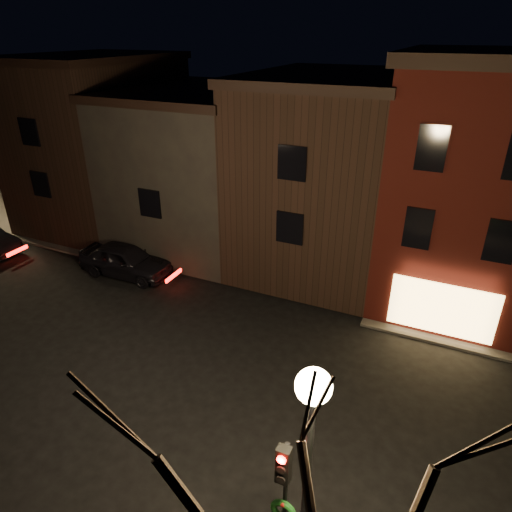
% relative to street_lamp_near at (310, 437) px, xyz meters
% --- Properties ---
extents(ground, '(120.00, 120.00, 0.00)m').
position_rel_street_lamp_near_xyz_m(ground, '(-6.20, 6.00, -5.18)').
color(ground, black).
rests_on(ground, ground).
extents(sidewalk_far_left, '(30.00, 30.00, 0.12)m').
position_rel_street_lamp_near_xyz_m(sidewalk_far_left, '(-26.20, 26.00, -5.12)').
color(sidewalk_far_left, '#2D2B28').
rests_on(sidewalk_far_left, ground).
extents(corner_building, '(6.50, 8.50, 10.50)m').
position_rel_street_lamp_near_xyz_m(corner_building, '(1.80, 15.47, 0.22)').
color(corner_building, '#49110D').
rests_on(corner_building, ground).
extents(row_building_a, '(7.30, 10.30, 9.40)m').
position_rel_street_lamp_near_xyz_m(row_building_a, '(-4.70, 16.50, -0.34)').
color(row_building_a, black).
rests_on(row_building_a, ground).
extents(row_building_b, '(7.80, 10.30, 8.40)m').
position_rel_street_lamp_near_xyz_m(row_building_b, '(-11.95, 16.50, -0.85)').
color(row_building_b, black).
rests_on(row_building_b, ground).
extents(row_building_c, '(7.30, 10.30, 9.90)m').
position_rel_street_lamp_near_xyz_m(row_building_c, '(-19.20, 16.50, -0.09)').
color(row_building_c, black).
rests_on(row_building_c, ground).
extents(street_lamp_near, '(0.60, 0.60, 6.48)m').
position_rel_street_lamp_near_xyz_m(street_lamp_near, '(0.00, 0.00, 0.00)').
color(street_lamp_near, black).
rests_on(street_lamp_near, sidewalk_near_right).
extents(traffic_signal, '(0.58, 0.38, 4.05)m').
position_rel_street_lamp_near_xyz_m(traffic_signal, '(-0.60, 0.49, -2.37)').
color(traffic_signal, black).
rests_on(traffic_signal, sidewalk_near_right).
extents(parked_car_a, '(4.91, 2.12, 1.65)m').
position_rel_street_lamp_near_xyz_m(parked_car_a, '(-13.13, 10.50, -4.35)').
color(parked_car_a, black).
rests_on(parked_car_a, ground).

